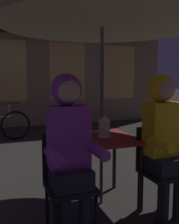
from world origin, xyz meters
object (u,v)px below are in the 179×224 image
at_px(chair_left, 68,178).
at_px(person_right_hooded, 164,132).
at_px(chair_right, 159,165).
at_px(book, 94,132).
at_px(cafe_table, 101,146).
at_px(person_left_hooded, 69,140).
at_px(patio_umbrella, 102,8).
at_px(lantern, 104,126).

distance_m(chair_left, person_right_hooded, 1.03).
xyz_separation_m(chair_right, person_right_hooded, (0.00, -0.06, 0.36)).
bearing_deg(person_right_hooded, book, 127.26).
bearing_deg(book, cafe_table, -92.09).
bearing_deg(cafe_table, person_left_hooded, -138.43).
distance_m(patio_umbrella, person_right_hooded, 1.37).
bearing_deg(person_right_hooded, chair_left, 176.61).
height_order(cafe_table, book, book).
relative_size(lantern, chair_left, 0.27).
height_order(patio_umbrella, person_left_hooded, patio_umbrella).
bearing_deg(patio_umbrella, chair_right, -37.55).
height_order(person_right_hooded, book, person_right_hooded).
height_order(chair_right, person_right_hooded, person_right_hooded).
xyz_separation_m(chair_left, book, (0.48, 0.58, 0.26)).
bearing_deg(person_right_hooded, person_left_hooded, 180.00).
bearing_deg(person_left_hooded, chair_left, 90.00).
xyz_separation_m(chair_right, book, (-0.48, 0.58, 0.26)).
relative_size(cafe_table, person_right_hooded, 0.53).
height_order(lantern, book, lantern).
bearing_deg(chair_left, chair_right, 0.00).
relative_size(patio_umbrella, chair_right, 2.66).
distance_m(chair_right, book, 0.79).
distance_m(patio_umbrella, book, 1.32).
relative_size(cafe_table, lantern, 3.20).
relative_size(lantern, person_left_hooded, 0.17).
height_order(patio_umbrella, person_right_hooded, patio_umbrella).
xyz_separation_m(cafe_table, lantern, (0.02, -0.02, 0.22)).
xyz_separation_m(cafe_table, chair_right, (0.48, -0.37, -0.15)).
relative_size(patio_umbrella, person_right_hooded, 1.65).
xyz_separation_m(patio_umbrella, lantern, (0.02, -0.02, -1.20)).
bearing_deg(lantern, chair_left, -145.34).
bearing_deg(chair_left, patio_umbrella, 37.55).
bearing_deg(cafe_table, book, 90.27).
relative_size(cafe_table, patio_umbrella, 0.32).
xyz_separation_m(cafe_table, person_left_hooded, (-0.48, -0.43, 0.21)).
xyz_separation_m(lantern, book, (-0.02, 0.23, -0.11)).
distance_m(person_left_hooded, book, 0.80).
relative_size(cafe_table, chair_right, 0.85).
bearing_deg(chair_left, cafe_table, 37.55).
height_order(cafe_table, lantern, lantern).
bearing_deg(lantern, cafe_table, 132.03).
bearing_deg(person_left_hooded, book, 52.85).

